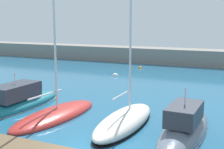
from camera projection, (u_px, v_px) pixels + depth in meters
breakwater_seawall at (196, 57)px, 45.63m from camera, size 108.00×3.87×2.40m
motorboat_teal_nearest at (18, 101)px, 23.42m from camera, size 3.06×9.20×3.09m
sailboat_red_second at (56, 114)px, 21.16m from camera, size 3.49×8.51×15.71m
sailboat_ivory_third at (125, 121)px, 19.28m from camera, size 2.46×7.77×13.79m
motorboat_slate_fourth at (185, 128)px, 17.64m from camera, size 2.60×8.69×3.31m
mooring_buoy_orange at (140, 68)px, 42.79m from camera, size 0.53×0.53×0.53m
mooring_buoy_white at (115, 76)px, 36.87m from camera, size 0.72×0.72×0.72m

